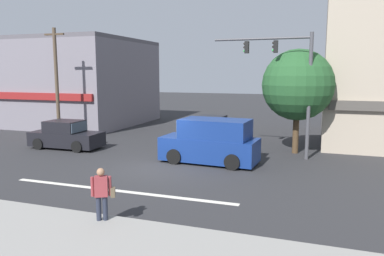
# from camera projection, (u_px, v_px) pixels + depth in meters

# --- Properties ---
(ground_plane) EXTENTS (120.00, 120.00, 0.00)m
(ground_plane) POSITION_uv_depth(u_px,v_px,m) (158.00, 168.00, 16.96)
(ground_plane) COLOR #2B2B2D
(lane_marking_stripe) EXTENTS (9.00, 0.24, 0.01)m
(lane_marking_stripe) POSITION_uv_depth(u_px,v_px,m) (118.00, 191.00, 13.69)
(lane_marking_stripe) COLOR silver
(lane_marking_stripe) RESTS_ON ground
(sidewalk_curb) EXTENTS (40.00, 5.00, 0.16)m
(sidewalk_curb) POSITION_uv_depth(u_px,v_px,m) (12.00, 249.00, 9.00)
(sidewalk_curb) COLOR gray
(sidewalk_curb) RESTS_ON ground
(building_left_block) EXTENTS (11.98, 10.48, 6.97)m
(building_left_block) POSITION_uv_depth(u_px,v_px,m) (70.00, 82.00, 31.76)
(building_left_block) COLOR slate
(building_left_block) RESTS_ON ground
(street_tree) EXTENTS (3.74, 3.74, 5.51)m
(street_tree) POSITION_uv_depth(u_px,v_px,m) (298.00, 85.00, 19.58)
(street_tree) COLOR #4C3823
(street_tree) RESTS_ON ground
(utility_pole_near_left) EXTENTS (1.40, 0.22, 7.02)m
(utility_pole_near_left) POSITION_uv_depth(u_px,v_px,m) (57.00, 83.00, 23.47)
(utility_pole_near_left) COLOR brown
(utility_pole_near_left) RESTS_ON ground
(traffic_light_mast) EXTENTS (4.89, 0.27, 6.20)m
(traffic_light_mast) POSITION_uv_depth(u_px,v_px,m) (289.00, 75.00, 18.37)
(traffic_light_mast) COLOR #47474C
(traffic_light_mast) RESTS_ON ground
(van_crossing_rightbound) EXTENTS (4.71, 2.27, 2.11)m
(van_crossing_rightbound) POSITION_uv_depth(u_px,v_px,m) (211.00, 142.00, 17.80)
(van_crossing_rightbound) COLOR navy
(van_crossing_rightbound) RESTS_ON ground
(sedan_parked_curbside) EXTENTS (4.13, 1.93, 1.58)m
(sedan_parked_curbside) POSITION_uv_depth(u_px,v_px,m) (66.00, 136.00, 21.31)
(sedan_parked_curbside) COLOR black
(sedan_parked_curbside) RESTS_ON ground
(sedan_crossing_leftbound) EXTENTS (2.08, 4.20, 1.58)m
(sedan_crossing_leftbound) POSITION_uv_depth(u_px,v_px,m) (210.00, 130.00, 23.49)
(sedan_crossing_leftbound) COLOR black
(sedan_crossing_leftbound) RESTS_ON ground
(pedestrian_foreground_with_bag) EXTENTS (0.68, 0.44, 1.67)m
(pedestrian_foreground_with_bag) POSITION_uv_depth(u_px,v_px,m) (102.00, 193.00, 10.46)
(pedestrian_foreground_with_bag) COLOR #232838
(pedestrian_foreground_with_bag) RESTS_ON ground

